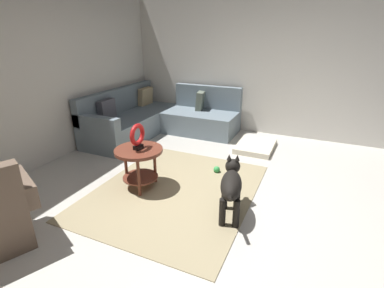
% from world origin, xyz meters
% --- Properties ---
extents(ground_plane, '(6.00, 6.00, 0.10)m').
position_xyz_m(ground_plane, '(0.00, 0.00, -0.05)').
color(ground_plane, beige).
extents(wall_back, '(6.00, 0.12, 2.70)m').
position_xyz_m(wall_back, '(0.00, 2.94, 1.35)').
color(wall_back, silver).
rests_on(wall_back, ground_plane).
extents(wall_right, '(0.12, 6.00, 2.70)m').
position_xyz_m(wall_right, '(2.94, 0.00, 1.35)').
color(wall_right, silver).
rests_on(wall_right, ground_plane).
extents(area_rug, '(2.30, 1.90, 0.01)m').
position_xyz_m(area_rug, '(0.15, 0.70, 0.01)').
color(area_rug, tan).
rests_on(area_rug, ground_plane).
extents(sectional_couch, '(2.20, 2.25, 0.88)m').
position_xyz_m(sectional_couch, '(1.99, 2.01, 0.29)').
color(sectional_couch, slate).
rests_on(sectional_couch, ground_plane).
extents(side_table, '(0.60, 0.60, 0.54)m').
position_xyz_m(side_table, '(0.05, 1.15, 0.42)').
color(side_table, brown).
rests_on(side_table, ground_plane).
extents(torus_sculpture, '(0.28, 0.08, 0.33)m').
position_xyz_m(torus_sculpture, '(0.05, 1.15, 0.71)').
color(torus_sculpture, black).
rests_on(torus_sculpture, side_table).
extents(dog_bed_mat, '(0.80, 0.60, 0.09)m').
position_xyz_m(dog_bed_mat, '(1.98, 0.08, 0.04)').
color(dog_bed_mat, beige).
rests_on(dog_bed_mat, ground_plane).
extents(dog, '(0.83, 0.34, 0.63)m').
position_xyz_m(dog, '(-0.07, -0.09, 0.38)').
color(dog, black).
rests_on(dog, ground_plane).
extents(dog_toy_ball, '(0.10, 0.10, 0.10)m').
position_xyz_m(dog_toy_ball, '(0.85, 0.39, 0.05)').
color(dog_toy_ball, green).
rests_on(dog_toy_ball, ground_plane).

